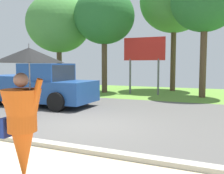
{
  "coord_description": "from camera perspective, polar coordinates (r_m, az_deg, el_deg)",
  "views": [
    {
      "loc": [
        3.64,
        -6.46,
        1.82
      ],
      "look_at": [
        0.45,
        1.0,
        1.1
      ],
      "focal_mm": 40.19,
      "sensor_mm": 36.0,
      "label": 1
    }
  ],
  "objects": [
    {
      "name": "tree_right_far",
      "position": [
        16.86,
        -1.77,
        15.67
      ],
      "size": [
        3.93,
        3.93,
        6.74
      ],
      "color": "brown",
      "rests_on": "ground_plane"
    },
    {
      "name": "roadside_billboard",
      "position": [
        15.67,
        7.33,
        7.68
      ],
      "size": [
        2.6,
        0.12,
        3.5
      ],
      "color": "slate",
      "rests_on": "ground_plane"
    },
    {
      "name": "ground_plane",
      "position": [
        10.26,
        1.98,
        -5.43
      ],
      "size": [
        40.0,
        22.0,
        0.2
      ],
      "color": "#565451"
    },
    {
      "name": "tree_right_mid",
      "position": [
        18.58,
        -12.05,
        13.92
      ],
      "size": [
        4.49,
        4.49,
        6.77
      ],
      "color": "brown",
      "rests_on": "ground_plane"
    },
    {
      "name": "tree_center_back",
      "position": [
        15.28,
        20.39,
        17.75
      ],
      "size": [
        3.67,
        3.67,
        6.97
      ],
      "color": "brown",
      "rests_on": "ground_plane"
    },
    {
      "name": "tree_left_far",
      "position": [
        18.58,
        14.0,
        18.39
      ],
      "size": [
        4.72,
        4.72,
        8.32
      ],
      "color": "brown",
      "rests_on": "ground_plane"
    },
    {
      "name": "pickup_truck",
      "position": [
        11.8,
        -16.29,
        0.24
      ],
      "size": [
        5.2,
        2.28,
        1.88
      ],
      "rotation": [
        0.0,
        0.0,
        0.04
      ],
      "color": "#1E478C",
      "rests_on": "ground_plane"
    },
    {
      "name": "monk_pedestrian",
      "position": [
        4.05,
        -19.38,
        -5.28
      ],
      "size": [
        1.09,
        1.03,
        2.13
      ],
      "rotation": [
        0.0,
        0.0,
        -0.19
      ],
      "color": "#E55B19",
      "rests_on": "ground_plane"
    }
  ]
}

